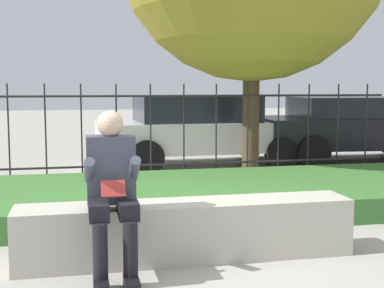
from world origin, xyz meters
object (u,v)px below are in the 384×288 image
Objects in this scene: car_parked_center at (201,128)px; person_seated_reader at (112,185)px; car_parked_right at (355,126)px; stone_bench at (187,233)px.

person_seated_reader is at bearing -111.52° from car_parked_center.
car_parked_center is at bearing -177.20° from car_parked_right.
car_parked_right is (4.48, 5.25, 0.47)m from stone_bench.
car_parked_center is at bearing 70.18° from person_seated_reader.
car_parked_center is 0.99× the size of car_parked_right.
car_parked_right is at bearing -3.68° from car_parked_center.
stone_bench is 0.72× the size of car_parked_center.
person_seated_reader reaches higher than car_parked_right.
car_parked_center reaches higher than stone_bench.
stone_bench is 5.55m from car_parked_center.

